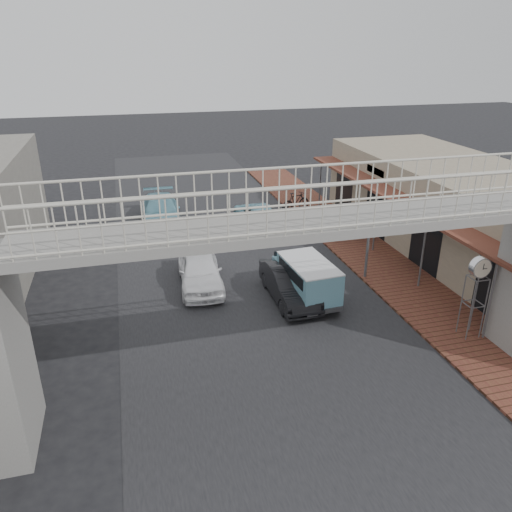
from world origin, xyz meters
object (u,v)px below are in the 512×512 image
angkot_curb (258,214)px  angkot_far (161,211)px  angkot_van (307,275)px  motorcycle_near (344,230)px  dark_sedan (289,284)px  motorcycle_far (296,202)px  street_clock (479,271)px  white_hatchback (200,270)px  arrow_sign (392,215)px

angkot_curb → angkot_far: angkot_far is taller
angkot_van → motorcycle_near: (4.08, 5.51, -0.51)m
angkot_curb → motorcycle_near: angkot_curb is taller
angkot_far → dark_sedan: bearing=-66.8°
motorcycle_far → street_clock: (1.19, -14.42, 1.82)m
dark_sedan → angkot_curb: dark_sedan is taller
motorcycle_near → white_hatchback: bearing=97.1°
white_hatchback → angkot_far: bearing=99.8°
street_clock → dark_sedan: bearing=140.1°
motorcycle_far → arrow_sign: 9.84m
angkot_curb → motorcycle_near: bearing=132.9°
white_hatchback → street_clock: size_ratio=1.45×
dark_sedan → motorcycle_far: bearing=69.4°
white_hatchback → arrow_sign: bearing=-6.2°
angkot_far → angkot_van: angkot_van is taller
angkot_far → street_clock: size_ratio=1.75×
street_clock → motorcycle_near: bearing=91.8°
motorcycle_far → arrow_sign: arrow_sign is taller
dark_sedan → angkot_van: angkot_van is taller
angkot_van → arrow_sign: arrow_sign is taller
motorcycle_near → motorcycle_far: 5.07m
angkot_curb → angkot_far: size_ratio=0.84×
motorcycle_far → street_clock: bearing=169.2°
arrow_sign → motorcycle_near: bearing=103.6°
motorcycle_far → arrow_sign: size_ratio=0.56×
angkot_van → street_clock: (4.41, -3.93, 1.41)m
dark_sedan → motorcycle_far: (3.82, 10.26, 0.01)m
angkot_curb → angkot_van: (-0.50, -9.03, 0.48)m
angkot_curb → angkot_far: (-5.11, 1.60, 0.14)m
white_hatchback → dark_sedan: bearing=-29.2°
angkot_curb → street_clock: bearing=104.2°
motorcycle_near → angkot_van: bearing=128.4°
dark_sedan → motorcycle_near: 7.05m
arrow_sign → motorcycle_far: bearing=109.9°
white_hatchback → angkot_curb: white_hatchback is taller
street_clock → white_hatchback: bearing=142.5°
angkot_far → angkot_van: bearing=-64.4°
street_clock → arrow_sign: size_ratio=0.85×
motorcycle_near → arrow_sign: 5.12m
angkot_van → white_hatchback: bearing=144.5°
dark_sedan → arrow_sign: 5.06m
street_clock → angkot_curb: bearing=106.6°
angkot_curb → angkot_van: 9.05m
white_hatchback → street_clock: street_clock is taller
arrow_sign → dark_sedan: bearing=-155.6°
white_hatchback → angkot_van: (3.76, -2.30, 0.36)m
white_hatchback → angkot_curb: (4.26, 6.73, -0.12)m
angkot_van → motorcycle_far: size_ratio=1.88×
dark_sedan → angkot_curb: size_ratio=0.94×
angkot_van → arrow_sign: 4.39m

